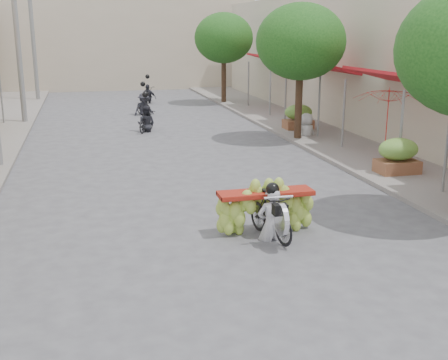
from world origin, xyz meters
TOP-DOWN VIEW (x-y plane):
  - ground at (0.00, 0.00)m, footprint 120.00×120.00m
  - sidewalk_right at (7.00, 15.00)m, footprint 4.00×60.00m
  - far_building at (0.00, 38.00)m, footprint 20.00×6.00m
  - utility_pole_far at (-5.40, 21.00)m, footprint 0.60×0.24m
  - utility_pole_back at (-5.40, 30.00)m, footprint 0.60×0.24m
  - street_tree_mid at (5.40, 14.00)m, footprint 3.40×3.40m
  - street_tree_far at (5.40, 26.00)m, footprint 3.40×3.40m
  - produce_crate_mid at (6.20, 8.00)m, footprint 1.20×0.88m
  - produce_crate_far at (6.20, 16.00)m, footprint 1.20×0.88m
  - banana_motorbike at (0.92, 4.17)m, footprint 2.20×1.86m
  - market_umbrella at (6.23, 8.75)m, footprint 2.37×2.37m
  - pedestrian at (5.95, 14.43)m, footprint 0.99×0.73m
  - bg_motorbike_a at (-0.14, 17.54)m, footprint 1.16×1.59m
  - bg_motorbike_b at (0.29, 22.49)m, footprint 1.18×1.60m
  - bg_motorbike_c at (1.06, 27.28)m, footprint 1.09×1.78m

SIDE VIEW (x-z plane):
  - ground at x=0.00m, z-range 0.00..0.00m
  - sidewalk_right at x=7.00m, z-range 0.00..0.12m
  - banana_motorbike at x=0.92m, z-range -0.33..1.71m
  - produce_crate_mid at x=6.20m, z-range 0.13..1.29m
  - produce_crate_far at x=6.20m, z-range 0.13..1.29m
  - bg_motorbike_a at x=-0.14m, z-range -0.21..1.74m
  - bg_motorbike_c at x=1.06m, z-range -0.19..1.76m
  - bg_motorbike_b at x=0.29m, z-range -0.10..1.85m
  - pedestrian at x=5.95m, z-range 0.12..1.91m
  - market_umbrella at x=6.23m, z-range 1.60..3.55m
  - far_building at x=0.00m, z-range 0.00..7.00m
  - street_tree_mid at x=5.40m, z-range 1.16..6.41m
  - street_tree_far at x=5.40m, z-range 1.16..6.41m
  - utility_pole_far at x=-5.40m, z-range 0.03..8.03m
  - utility_pole_back at x=-5.40m, z-range 0.03..8.03m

